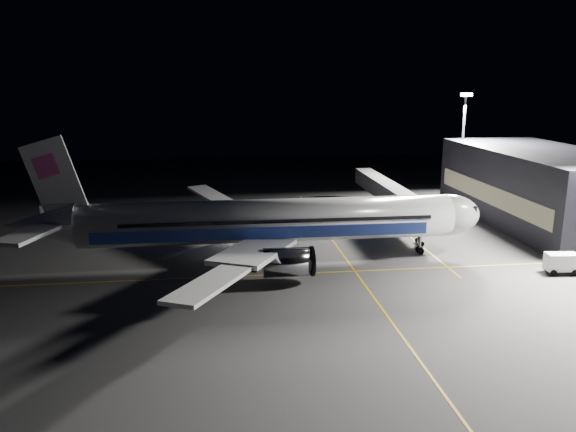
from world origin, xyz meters
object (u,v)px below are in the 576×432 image
(airliner, at_px, (261,222))
(jet_bridge, at_px, (392,194))
(safety_cone_b, at_px, (266,242))
(safety_cone_a, at_px, (286,235))
(baggage_tug, at_px, (236,230))
(safety_cone_c, at_px, (215,241))
(service_truck, at_px, (565,263))
(floodlight_mast_north, at_px, (463,137))

(airliner, relative_size, jet_bridge, 1.79)
(safety_cone_b, bearing_deg, safety_cone_a, 45.84)
(baggage_tug, xyz_separation_m, safety_cone_a, (7.45, -2.20, -0.45))
(baggage_tug, xyz_separation_m, safety_cone_b, (4.18, -5.57, -0.43))
(jet_bridge, bearing_deg, safety_cone_c, -161.72)
(airliner, relative_size, service_truck, 12.18)
(floodlight_mast_north, relative_size, baggage_tug, 7.85)
(service_truck, bearing_deg, baggage_tug, 156.11)
(baggage_tug, bearing_deg, floodlight_mast_north, 46.14)
(airliner, distance_m, safety_cone_c, 11.47)
(airliner, bearing_deg, jet_bridge, 38.04)
(safety_cone_c, bearing_deg, jet_bridge, 18.28)
(safety_cone_b, distance_m, safety_cone_c, 7.48)
(service_truck, distance_m, baggage_tug, 45.27)
(service_truck, bearing_deg, jet_bridge, 121.22)
(jet_bridge, distance_m, safety_cone_c, 31.07)
(safety_cone_c, bearing_deg, safety_cone_b, -11.00)
(airliner, xyz_separation_m, floodlight_mast_north, (41.08, 31.99, 7.21))
(floodlight_mast_north, bearing_deg, safety_cone_b, -147.90)
(floodlight_mast_north, bearing_deg, jet_bridge, -142.26)
(airliner, xyz_separation_m, baggage_tug, (-2.98, 12.55, -4.44))
(safety_cone_c, bearing_deg, baggage_tug, 52.63)
(safety_cone_a, bearing_deg, service_truck, -32.33)
(service_truck, bearing_deg, floodlight_mast_north, 89.32)
(floodlight_mast_north, xyz_separation_m, baggage_tug, (-44.05, -19.44, -11.65))
(service_truck, xyz_separation_m, safety_cone_a, (-31.89, 20.18, -1.06))
(jet_bridge, relative_size, service_truck, 6.81)
(safety_cone_a, bearing_deg, safety_cone_c, -169.61)
(jet_bridge, distance_m, service_truck, 31.07)
(airliner, xyz_separation_m, safety_cone_c, (-6.15, 8.40, -4.83))
(airliner, bearing_deg, safety_cone_a, 66.62)
(floodlight_mast_north, distance_m, safety_cone_c, 54.14)
(jet_bridge, height_order, safety_cone_b, jet_bridge)
(safety_cone_c, bearing_deg, service_truck, -23.22)
(airliner, relative_size, floodlight_mast_north, 2.97)
(safety_cone_a, relative_size, safety_cone_b, 0.93)
(airliner, xyz_separation_m, safety_cone_a, (4.47, 10.35, -4.89))
(floodlight_mast_north, distance_m, service_truck, 43.51)
(jet_bridge, distance_m, safety_cone_a, 20.59)
(airliner, height_order, jet_bridge, airliner)
(service_truck, height_order, safety_cone_c, service_truck)
(safety_cone_b, bearing_deg, floodlight_mast_north, 32.10)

